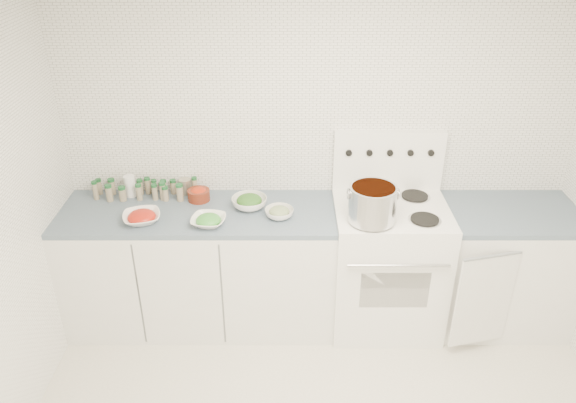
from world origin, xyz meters
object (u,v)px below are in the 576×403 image
object	(u,v)px
bowl_tomato	(142,217)
bowl_snowpea	(208,220)
stock_pot	(372,202)
stove	(387,261)

from	to	relation	value
bowl_tomato	bowl_snowpea	size ratio (longest dim) A/B	1.18
stock_pot	bowl_tomato	distance (m)	1.48
stove	stock_pot	distance (m)	0.63
stove	bowl_snowpea	xyz separation A→B (m)	(-1.20, -0.17, 0.43)
stock_pot	bowl_snowpea	world-z (taller)	stock_pot
stock_pot	bowl_tomato	size ratio (longest dim) A/B	1.11
stove	bowl_tomato	size ratio (longest dim) A/B	4.69
stove	bowl_tomato	world-z (taller)	stove
stove	bowl_snowpea	world-z (taller)	stove
stove	stock_pot	world-z (taller)	stove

